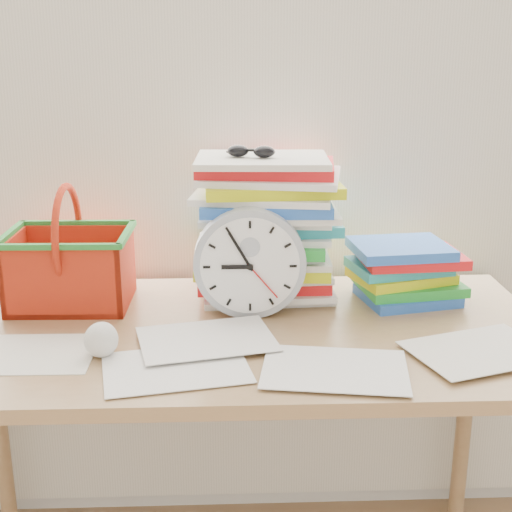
{
  "coord_description": "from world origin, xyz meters",
  "views": [
    {
      "loc": [
        -0.01,
        0.13,
        1.37
      ],
      "look_at": [
        0.05,
        1.6,
        0.92
      ],
      "focal_mm": 50.0,
      "sensor_mm": 36.0,
      "label": 1
    }
  ],
  "objects_px": {
    "clock": "(250,263)",
    "book_stack": "(405,271)",
    "desk": "(235,359)",
    "basket": "(69,247)",
    "paper_stack": "(266,226)"
  },
  "relations": [
    {
      "from": "clock",
      "to": "basket",
      "type": "xyz_separation_m",
      "value": [
        -0.43,
        0.09,
        0.02
      ]
    },
    {
      "from": "clock",
      "to": "book_stack",
      "type": "xyz_separation_m",
      "value": [
        0.38,
        0.09,
        -0.06
      ]
    },
    {
      "from": "desk",
      "to": "book_stack",
      "type": "bearing_deg",
      "value": 22.33
    },
    {
      "from": "desk",
      "to": "clock",
      "type": "bearing_deg",
      "value": 65.29
    },
    {
      "from": "desk",
      "to": "clock",
      "type": "distance_m",
      "value": 0.22
    },
    {
      "from": "book_stack",
      "to": "basket",
      "type": "height_order",
      "value": "basket"
    },
    {
      "from": "paper_stack",
      "to": "book_stack",
      "type": "bearing_deg",
      "value": -9.21
    },
    {
      "from": "paper_stack",
      "to": "book_stack",
      "type": "xyz_separation_m",
      "value": [
        0.34,
        -0.05,
        -0.1
      ]
    },
    {
      "from": "book_stack",
      "to": "clock",
      "type": "bearing_deg",
      "value": -166.29
    },
    {
      "from": "desk",
      "to": "book_stack",
      "type": "xyz_separation_m",
      "value": [
        0.42,
        0.17,
        0.15
      ]
    },
    {
      "from": "desk",
      "to": "book_stack",
      "type": "distance_m",
      "value": 0.48
    },
    {
      "from": "clock",
      "to": "book_stack",
      "type": "bearing_deg",
      "value": 13.71
    },
    {
      "from": "desk",
      "to": "clock",
      "type": "height_order",
      "value": "clock"
    },
    {
      "from": "book_stack",
      "to": "basket",
      "type": "xyz_separation_m",
      "value": [
        -0.81,
        -0.0,
        0.07
      ]
    },
    {
      "from": "desk",
      "to": "basket",
      "type": "distance_m",
      "value": 0.48
    }
  ]
}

